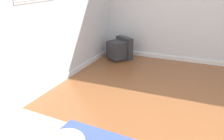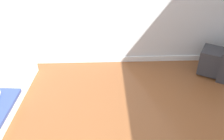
# 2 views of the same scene
# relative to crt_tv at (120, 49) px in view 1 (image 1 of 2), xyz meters

# --- Properties ---
(wall_back) EXTENTS (8.16, 0.08, 2.60)m
(wall_back) POSITION_rel_crt_tv_xyz_m (-2.47, 0.48, 1.07)
(wall_back) COLOR silver
(wall_back) RESTS_ON ground_plane
(crt_tv) EXTENTS (0.58, 0.58, 0.47)m
(crt_tv) POSITION_rel_crt_tv_xyz_m (0.00, 0.00, 0.00)
(crt_tv) COLOR #333338
(crt_tv) RESTS_ON ground_plane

